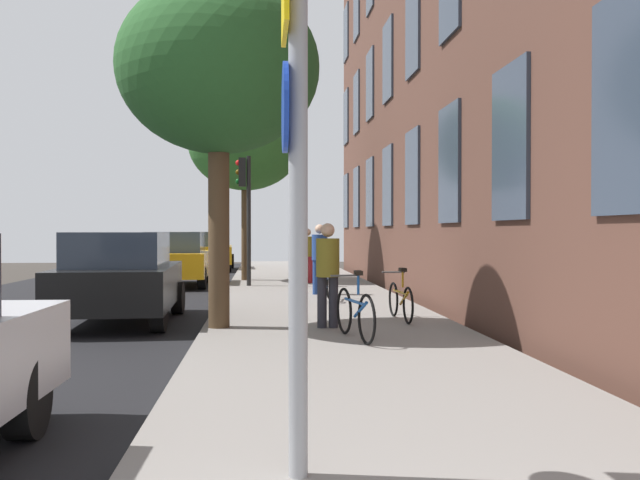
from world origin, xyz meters
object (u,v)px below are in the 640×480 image
at_px(tree_near, 219,69).
at_px(car_3, 210,251).
at_px(bicycle_1, 401,300).
at_px(pedestrian_1, 320,254).
at_px(car_1, 120,277).
at_px(bicycle_0, 355,312).
at_px(car_2, 177,258).
at_px(pedestrian_0, 328,268).
at_px(pedestrian_2, 307,252).
at_px(traffic_light, 245,197).
at_px(tree_far, 245,142).
at_px(sign_post, 294,149).
at_px(bicycle_2, 326,285).

height_order(tree_near, car_3, tree_near).
xyz_separation_m(bicycle_1, pedestrian_1, (-0.97, 4.96, 0.62)).
bearing_deg(tree_near, car_1, 141.45).
relative_size(pedestrian_1, car_1, 0.42).
relative_size(tree_near, car_3, 1.30).
xyz_separation_m(bicycle_0, car_2, (-3.84, 11.16, 0.34)).
bearing_deg(car_3, bicycle_1, -75.51).
height_order(car_1, car_3, same).
height_order(pedestrian_0, pedestrian_2, pedestrian_0).
height_order(traffic_light, bicycle_1, traffic_light).
xyz_separation_m(tree_far, pedestrian_2, (1.85, -1.44, -3.40)).
xyz_separation_m(sign_post, car_3, (-2.35, 24.84, -1.32)).
height_order(pedestrian_1, pedestrian_2, pedestrian_1).
relative_size(tree_near, pedestrian_0, 3.31).
bearing_deg(traffic_light, pedestrian_2, 25.07).
bearing_deg(car_3, pedestrian_2, -68.53).
xyz_separation_m(bicycle_1, pedestrian_2, (-1.03, 8.61, 0.57)).
relative_size(traffic_light, pedestrian_0, 2.20).
relative_size(bicycle_1, car_2, 0.40).
relative_size(tree_far, bicycle_2, 3.71).
height_order(bicycle_0, bicycle_1, bicycle_0).
bearing_deg(traffic_light, car_2, 145.88).
distance_m(pedestrian_2, car_1, 8.68).
relative_size(sign_post, car_2, 0.87).
height_order(sign_post, pedestrian_1, sign_post).
distance_m(tree_near, pedestrian_0, 3.58).
xyz_separation_m(tree_far, pedestrian_0, (1.54, -10.85, -3.37)).
distance_m(bicycle_1, bicycle_2, 3.62).
distance_m(sign_post, pedestrian_0, 6.69).
relative_size(car_1, car_2, 0.98).
relative_size(sign_post, car_1, 0.88).
height_order(bicycle_2, pedestrian_0, pedestrian_0).
bearing_deg(bicycle_0, traffic_light, 100.28).
height_order(sign_post, bicycle_2, sign_post).
distance_m(pedestrian_0, pedestrian_1, 5.77).
distance_m(pedestrian_0, car_3, 18.58).
distance_m(bicycle_2, car_1, 4.75).
distance_m(bicycle_2, pedestrian_1, 1.59).
height_order(traffic_light, pedestrian_2, traffic_light).
xyz_separation_m(bicycle_1, car_1, (-4.88, 0.83, 0.37)).
bearing_deg(car_3, car_1, -91.22).
relative_size(traffic_light, car_1, 0.90).
relative_size(traffic_light, tree_far, 0.62).
height_order(tree_near, bicycle_2, tree_near).
distance_m(traffic_light, bicycle_1, 8.54).
relative_size(traffic_light, car_3, 0.86).
height_order(bicycle_0, bicycle_2, bicycle_0).
bearing_deg(traffic_light, tree_far, 91.10).
distance_m(bicycle_2, pedestrian_2, 5.15).
bearing_deg(bicycle_2, pedestrian_0, -95.12).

